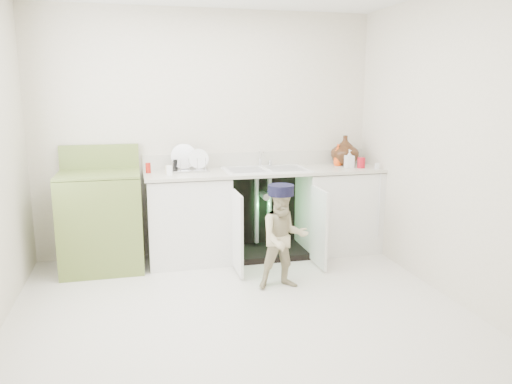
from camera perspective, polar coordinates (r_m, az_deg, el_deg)
ground at (r=4.10m, az=-2.14°, el=-12.87°), size 3.50×3.50×0.00m
room_shell at (r=3.76m, az=-2.28°, el=4.74°), size 6.00×5.50×1.26m
counter_run at (r=5.19m, az=1.34°, el=-2.09°), size 2.44×1.02×1.22m
avocado_stove at (r=5.00m, az=-17.25°, el=-3.01°), size 0.76×0.65×1.17m
repair_worker at (r=4.31m, az=3.17°, el=-5.09°), size 0.44×0.76×0.91m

